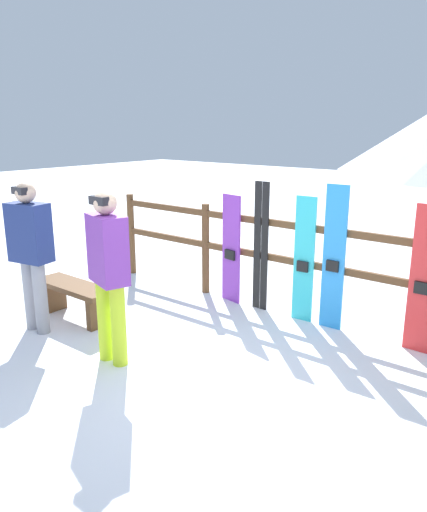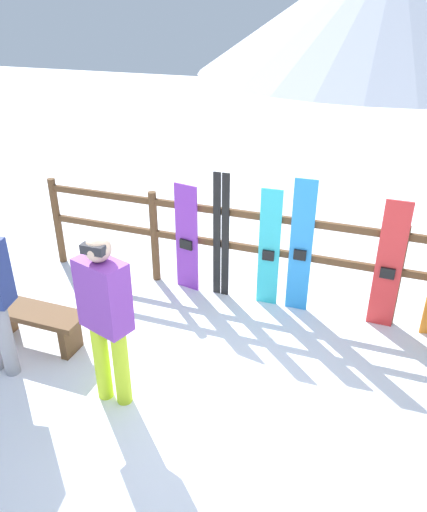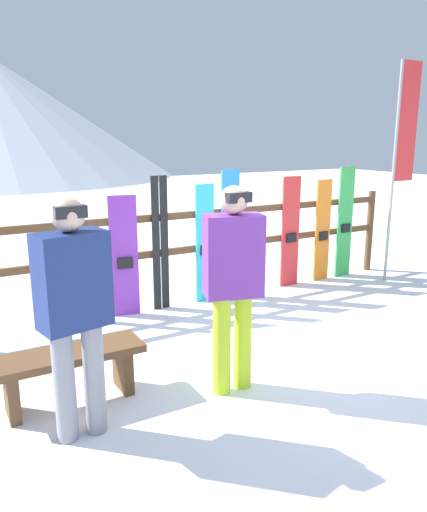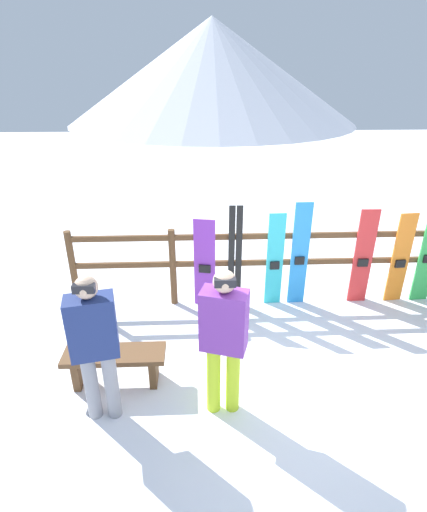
% 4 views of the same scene
% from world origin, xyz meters
% --- Properties ---
extents(ground_plane, '(40.00, 40.00, 0.00)m').
position_xyz_m(ground_plane, '(0.00, 0.00, 0.00)').
color(ground_plane, white).
extents(fence, '(5.90, 0.10, 1.20)m').
position_xyz_m(fence, '(0.00, 2.02, 0.72)').
color(fence, brown).
rests_on(fence, ground).
extents(bench, '(1.12, 0.36, 0.42)m').
position_xyz_m(bench, '(-2.02, 0.35, 0.31)').
color(bench, brown).
rests_on(bench, ground).
extents(person_purple, '(0.49, 0.36, 1.64)m').
position_xyz_m(person_purple, '(-0.84, -0.09, 0.95)').
color(person_purple, '#B7D826').
rests_on(person_purple, ground).
extents(person_navy, '(0.48, 0.33, 1.63)m').
position_xyz_m(person_navy, '(-2.07, -0.13, 0.94)').
color(person_navy, gray).
rests_on(person_navy, ground).
extents(snowboard_purple, '(0.31, 0.10, 1.37)m').
position_xyz_m(snowboard_purple, '(-0.98, 1.96, 0.68)').
color(snowboard_purple, purple).
rests_on(snowboard_purple, ground).
extents(ski_pair_black, '(0.20, 0.02, 1.56)m').
position_xyz_m(ski_pair_black, '(-0.54, 1.97, 0.78)').
color(ski_pair_black, black).
rests_on(ski_pair_black, ground).
extents(snowboard_cyan, '(0.25, 0.06, 1.44)m').
position_xyz_m(snowboard_cyan, '(0.04, 1.96, 0.72)').
color(snowboard_cyan, '#2DBFCC').
rests_on(snowboard_cyan, ground).
extents(snowboard_blue, '(0.25, 0.06, 1.60)m').
position_xyz_m(snowboard_blue, '(0.40, 1.96, 0.79)').
color(snowboard_blue, '#288CE0').
rests_on(snowboard_blue, ground).
extents(snowboard_red, '(0.28, 0.06, 1.48)m').
position_xyz_m(snowboard_red, '(1.35, 1.96, 0.74)').
color(snowboard_red, red).
rests_on(snowboard_red, ground).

